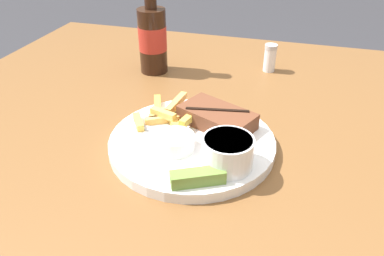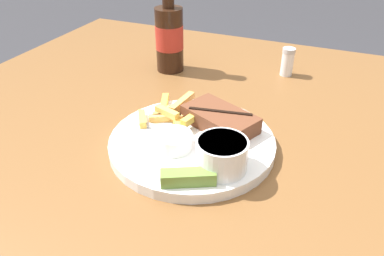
{
  "view_description": "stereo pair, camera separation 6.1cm",
  "coord_description": "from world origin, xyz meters",
  "px_view_note": "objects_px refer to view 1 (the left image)",
  "views": [
    {
      "loc": [
        0.14,
        -0.5,
        1.14
      ],
      "look_at": [
        0.0,
        0.0,
        0.82
      ],
      "focal_mm": 35.0,
      "sensor_mm": 36.0,
      "label": 1
    },
    {
      "loc": [
        0.2,
        -0.47,
        1.14
      ],
      "look_at": [
        0.0,
        0.0,
        0.82
      ],
      "focal_mm": 35.0,
      "sensor_mm": 36.0,
      "label": 2
    }
  ],
  "objects_px": {
    "fork_utensil": "(153,129)",
    "beer_bottle": "(153,37)",
    "dipping_sauce_cup": "(176,141)",
    "steak_portion": "(217,117)",
    "coleslaw_cup": "(228,151)",
    "dinner_plate": "(192,143)",
    "salt_shaker": "(270,58)",
    "pickle_spear": "(198,177)"
  },
  "relations": [
    {
      "from": "dipping_sauce_cup",
      "to": "salt_shaker",
      "type": "bearing_deg",
      "value": 74.96
    },
    {
      "from": "dipping_sauce_cup",
      "to": "coleslaw_cup",
      "type": "bearing_deg",
      "value": -12.84
    },
    {
      "from": "dinner_plate",
      "to": "fork_utensil",
      "type": "height_order",
      "value": "fork_utensil"
    },
    {
      "from": "dinner_plate",
      "to": "steak_portion",
      "type": "bearing_deg",
      "value": 60.6
    },
    {
      "from": "dinner_plate",
      "to": "salt_shaker",
      "type": "distance_m",
      "value": 0.37
    },
    {
      "from": "fork_utensil",
      "to": "steak_portion",
      "type": "bearing_deg",
      "value": 29.18
    },
    {
      "from": "salt_shaker",
      "to": "dipping_sauce_cup",
      "type": "bearing_deg",
      "value": -105.04
    },
    {
      "from": "dinner_plate",
      "to": "pickle_spear",
      "type": "bearing_deg",
      "value": -69.91
    },
    {
      "from": "steak_portion",
      "to": "coleslaw_cup",
      "type": "xyz_separation_m",
      "value": [
        0.04,
        -0.11,
        0.01
      ]
    },
    {
      "from": "steak_portion",
      "to": "fork_utensil",
      "type": "height_order",
      "value": "steak_portion"
    },
    {
      "from": "fork_utensil",
      "to": "pickle_spear",
      "type": "bearing_deg",
      "value": -41.42
    },
    {
      "from": "pickle_spear",
      "to": "beer_bottle",
      "type": "relative_size",
      "value": 0.33
    },
    {
      "from": "pickle_spear",
      "to": "fork_utensil",
      "type": "xyz_separation_m",
      "value": [
        -0.11,
        0.11,
        -0.01
      ]
    },
    {
      "from": "fork_utensil",
      "to": "salt_shaker",
      "type": "xyz_separation_m",
      "value": [
        0.16,
        0.35,
        0.01
      ]
    },
    {
      "from": "steak_portion",
      "to": "beer_bottle",
      "type": "height_order",
      "value": "beer_bottle"
    },
    {
      "from": "fork_utensil",
      "to": "beer_bottle",
      "type": "bearing_deg",
      "value": 114.05
    },
    {
      "from": "dinner_plate",
      "to": "pickle_spear",
      "type": "distance_m",
      "value": 0.11
    },
    {
      "from": "steak_portion",
      "to": "coleslaw_cup",
      "type": "distance_m",
      "value": 0.12
    },
    {
      "from": "coleslaw_cup",
      "to": "dipping_sauce_cup",
      "type": "relative_size",
      "value": 1.29
    },
    {
      "from": "dipping_sauce_cup",
      "to": "fork_utensil",
      "type": "height_order",
      "value": "dipping_sauce_cup"
    },
    {
      "from": "dinner_plate",
      "to": "coleslaw_cup",
      "type": "xyz_separation_m",
      "value": [
        0.07,
        -0.06,
        0.04
      ]
    },
    {
      "from": "dinner_plate",
      "to": "dipping_sauce_cup",
      "type": "bearing_deg",
      "value": -114.0
    },
    {
      "from": "dinner_plate",
      "to": "salt_shaker",
      "type": "height_order",
      "value": "salt_shaker"
    },
    {
      "from": "dipping_sauce_cup",
      "to": "salt_shaker",
      "type": "relative_size",
      "value": 0.91
    },
    {
      "from": "coleslaw_cup",
      "to": "dipping_sauce_cup",
      "type": "xyz_separation_m",
      "value": [
        -0.09,
        0.02,
        -0.01
      ]
    },
    {
      "from": "dinner_plate",
      "to": "steak_portion",
      "type": "relative_size",
      "value": 1.89
    },
    {
      "from": "steak_portion",
      "to": "coleslaw_cup",
      "type": "height_order",
      "value": "coleslaw_cup"
    },
    {
      "from": "dinner_plate",
      "to": "pickle_spear",
      "type": "relative_size",
      "value": 3.5
    },
    {
      "from": "dinner_plate",
      "to": "fork_utensil",
      "type": "relative_size",
      "value": 2.05
    },
    {
      "from": "pickle_spear",
      "to": "salt_shaker",
      "type": "height_order",
      "value": "salt_shaker"
    },
    {
      "from": "salt_shaker",
      "to": "beer_bottle",
      "type": "bearing_deg",
      "value": -163.85
    },
    {
      "from": "fork_utensil",
      "to": "beer_bottle",
      "type": "height_order",
      "value": "beer_bottle"
    },
    {
      "from": "dipping_sauce_cup",
      "to": "steak_portion",
      "type": "bearing_deg",
      "value": 62.72
    },
    {
      "from": "coleslaw_cup",
      "to": "pickle_spear",
      "type": "relative_size",
      "value": 0.97
    },
    {
      "from": "coleslaw_cup",
      "to": "salt_shaker",
      "type": "height_order",
      "value": "same"
    },
    {
      "from": "beer_bottle",
      "to": "salt_shaker",
      "type": "height_order",
      "value": "beer_bottle"
    },
    {
      "from": "coleslaw_cup",
      "to": "dinner_plate",
      "type": "bearing_deg",
      "value": 141.6
    },
    {
      "from": "dipping_sauce_cup",
      "to": "salt_shaker",
      "type": "distance_m",
      "value": 0.41
    },
    {
      "from": "steak_portion",
      "to": "coleslaw_cup",
      "type": "relative_size",
      "value": 1.91
    },
    {
      "from": "fork_utensil",
      "to": "salt_shaker",
      "type": "distance_m",
      "value": 0.39
    },
    {
      "from": "fork_utensil",
      "to": "dipping_sauce_cup",
      "type": "bearing_deg",
      "value": -32.49
    },
    {
      "from": "pickle_spear",
      "to": "fork_utensil",
      "type": "height_order",
      "value": "pickle_spear"
    }
  ]
}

